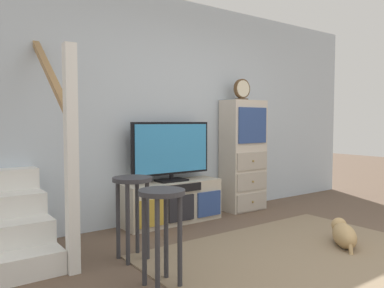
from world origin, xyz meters
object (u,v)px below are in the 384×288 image
(dog, at_px, (344,234))
(side_cabinet, at_px, (243,155))
(desk_clock, at_px, (242,90))
(bar_stool_far, at_px, (132,198))
(bar_stool_near, at_px, (162,215))
(media_console, at_px, (173,202))
(television, at_px, (171,150))

(dog, bearing_deg, side_cabinet, 80.84)
(desk_clock, distance_m, bar_stool_far, 2.44)
(desk_clock, bearing_deg, bar_stool_near, -146.31)
(media_console, bearing_deg, desk_clock, -0.25)
(bar_stool_far, bearing_deg, media_console, 40.57)
(side_cabinet, distance_m, desk_clock, 0.89)
(bar_stool_near, distance_m, bar_stool_far, 0.62)
(side_cabinet, distance_m, bar_stool_near, 2.59)
(bar_stool_near, bearing_deg, dog, -7.96)
(television, bearing_deg, media_console, -90.00)
(media_console, distance_m, bar_stool_near, 1.75)
(media_console, distance_m, television, 0.62)
(bar_stool_near, bearing_deg, television, 54.93)
(television, height_order, bar_stool_far, television)
(dog, bearing_deg, bar_stool_near, 172.04)
(television, bearing_deg, dog, -62.67)
(television, relative_size, bar_stool_near, 1.46)
(side_cabinet, height_order, bar_stool_near, side_cabinet)
(television, height_order, side_cabinet, side_cabinet)
(dog, bearing_deg, media_console, 117.66)
(side_cabinet, distance_m, dog, 1.81)
(desk_clock, xyz_separation_m, dog, (-0.22, -1.67, -1.51))
(desk_clock, bearing_deg, bar_stool_far, -158.70)
(side_cabinet, xyz_separation_m, bar_stool_far, (-2.08, -0.81, -0.20))
(desk_clock, relative_size, bar_stool_far, 0.39)
(side_cabinet, height_order, bar_stool_far, side_cabinet)
(bar_stool_far, bearing_deg, desk_clock, 21.30)
(media_console, height_order, bar_stool_far, bar_stool_far)
(desk_clock, distance_m, dog, 2.26)
(bar_stool_near, relative_size, bar_stool_far, 0.99)
(media_console, height_order, desk_clock, desk_clock)
(desk_clock, xyz_separation_m, bar_stool_far, (-2.03, -0.79, -1.09))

